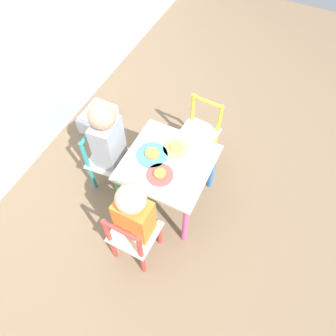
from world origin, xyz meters
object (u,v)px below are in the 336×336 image
chair_yellow (199,134)px  plate_back (152,155)px  child_left (136,214)px  plate_right (176,148)px  kids_table (168,169)px  chair_teal (107,159)px  chair_red (133,236)px  child_back (110,142)px  storage_bin (98,119)px  plate_left (160,174)px

chair_yellow → plate_back: size_ratio=2.65×
child_left → plate_right: bearing=-89.7°
kids_table → plate_right: 0.14m
chair_teal → chair_red: 0.60m
plate_back → child_left: bearing=-165.6°
chair_red → plate_right: chair_red is taller
chair_yellow → plate_right: bearing=-91.4°
chair_red → child_back: (0.42, 0.38, 0.22)m
kids_table → chair_teal: (-0.04, 0.45, -0.12)m
kids_table → chair_red: size_ratio=1.02×
child_left → plate_back: child_left is taller
chair_teal → storage_bin: (0.42, 0.38, -0.18)m
plate_left → chair_yellow: bearing=-3.5°
kids_table → chair_red: 0.47m
chair_yellow → storage_bin: (-0.07, 0.86, -0.18)m
chair_yellow → child_left: (-0.84, 0.04, 0.18)m
chair_yellow → child_back: bearing=-127.0°
chair_red → plate_right: (0.56, -0.01, 0.21)m
child_back → child_left: child_back is taller
storage_bin → child_left: bearing=-133.1°
child_back → plate_right: bearing=-74.8°
kids_table → chair_yellow: 0.47m
chair_teal → plate_back: (0.04, -0.34, 0.21)m
chair_teal → kids_table: bearing=-90.0°
kids_table → child_left: bearing=178.6°
plate_back → plate_left: bearing=-135.0°
chair_yellow → chair_teal: bearing=-130.4°
child_back → plate_back: bearing=-88.1°
plate_back → kids_table: bearing=-90.0°
chair_red → storage_bin: size_ratio=1.76×
chair_teal → child_left: 0.59m
chair_red → storage_bin: chair_red is taller
plate_back → plate_right: 0.15m
plate_back → plate_left: 0.15m
plate_left → plate_right: bearing=-0.0°
storage_bin → chair_yellow: bearing=-85.3°
chair_teal → plate_left: bearing=-103.9°
chair_red → chair_yellow: size_ratio=1.00×
chair_red → child_left: size_ratio=0.71×
plate_right → chair_teal: bearing=108.1°
child_back → storage_bin: child_back is taller
chair_teal → plate_right: 0.52m
child_left → plate_right: (0.50, -0.01, 0.02)m
kids_table → child_back: bearing=94.8°
chair_yellow → plate_left: 0.60m
chair_red → plate_left: chair_red is taller
chair_teal → child_left: size_ratio=0.71×
child_back → plate_back: child_back is taller
chair_red → plate_right: 0.60m
chair_teal → storage_bin: size_ratio=1.76×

